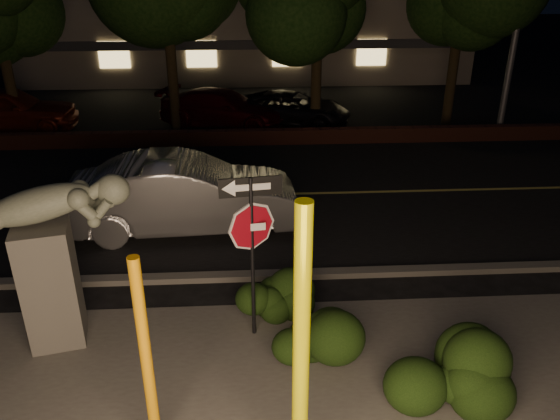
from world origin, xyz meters
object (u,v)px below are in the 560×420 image
object	(u,v)px
yellow_pole_right	(301,359)
parked_car_darkred	(223,108)
parked_car_red	(6,110)
parked_car_dark	(291,109)
silver_sedan	(184,194)
yellow_pole_left	(147,362)
signpost	(252,227)
sculpture	(46,247)

from	to	relation	value
yellow_pole_right	parked_car_darkred	xyz separation A→B (m)	(-1.42, 15.15, -1.17)
parked_car_red	parked_car_dark	bearing A→B (deg)	-91.84
silver_sedan	parked_car_darkred	world-z (taller)	silver_sedan
yellow_pole_right	yellow_pole_left	bearing A→B (deg)	162.28
parked_car_darkred	silver_sedan	bearing A→B (deg)	-164.83
signpost	parked_car_darkred	world-z (taller)	signpost
yellow_pole_left	yellow_pole_right	world-z (taller)	yellow_pole_right
yellow_pole_right	parked_car_dark	bearing A→B (deg)	85.86
parked_car_red	parked_car_darkred	bearing A→B (deg)	-91.86
parked_car_darkred	parked_car_red	bearing A→B (deg)	111.15
signpost	sculpture	distance (m)	3.14
signpost	parked_car_dark	distance (m)	12.59
parked_car_red	parked_car_darkred	distance (m)	7.60
signpost	silver_sedan	distance (m)	4.42
signpost	silver_sedan	size ratio (longest dim) A/B	0.54
silver_sedan	sculpture	bearing A→B (deg)	153.87
yellow_pole_left	signpost	size ratio (longest dim) A/B	1.01
yellow_pole_left	sculpture	distance (m)	3.01
yellow_pole_right	parked_car_dark	distance (m)	15.34
yellow_pole_left	yellow_pole_right	size ratio (longest dim) A/B	0.77
yellow_pole_right	parked_car_red	size ratio (longest dim) A/B	0.77
yellow_pole_left	parked_car_red	xyz separation A→B (m)	(-7.26, 14.31, -0.59)
sculpture	silver_sedan	size ratio (longest dim) A/B	0.54
yellow_pole_right	sculpture	bearing A→B (deg)	141.13
yellow_pole_left	parked_car_red	bearing A→B (deg)	116.90
parked_car_red	parked_car_darkred	size ratio (longest dim) A/B	1.04
yellow_pole_right	parked_car_darkred	world-z (taller)	yellow_pole_right
signpost	parked_car_darkred	distance (m)	12.42
yellow_pole_left	parked_car_red	world-z (taller)	yellow_pole_left
sculpture	parked_car_red	xyz separation A→B (m)	(-5.40, 11.96, -0.89)
yellow_pole_left	silver_sedan	world-z (taller)	yellow_pole_left
yellow_pole_right	sculpture	xyz separation A→B (m)	(-3.61, 2.91, -0.13)
parked_car_red	signpost	bearing A→B (deg)	-148.68
yellow_pole_right	parked_car_darkred	distance (m)	15.26
yellow_pole_left	sculpture	world-z (taller)	yellow_pole_left
parked_car_dark	parked_car_darkred	bearing A→B (deg)	108.90
parked_car_red	parked_car_darkred	xyz separation A→B (m)	(7.59, 0.28, -0.14)
signpost	parked_car_red	world-z (taller)	signpost
yellow_pole_left	silver_sedan	xyz separation A→B (m)	(-0.22, 6.27, -0.56)
yellow_pole_right	silver_sedan	bearing A→B (deg)	106.15
yellow_pole_right	signpost	bearing A→B (deg)	99.73
parked_car_darkred	signpost	bearing A→B (deg)	-156.65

